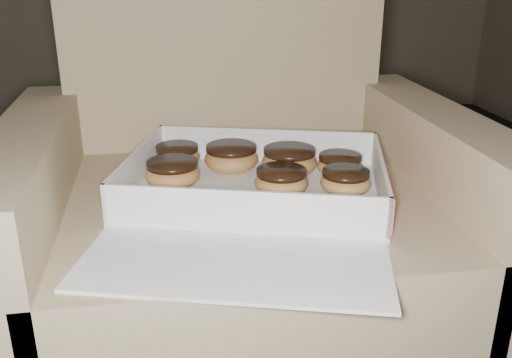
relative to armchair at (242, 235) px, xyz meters
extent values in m
cube|color=#988561|center=(0.00, -0.04, -0.08)|extent=(0.64, 0.64, 0.37)
cube|color=#988561|center=(0.00, 0.25, 0.34)|extent=(0.64, 0.12, 0.46)
cube|color=#988561|center=(-0.34, -0.04, -0.01)|extent=(0.11, 0.64, 0.49)
cube|color=#988561|center=(0.34, -0.04, -0.01)|extent=(0.11, 0.64, 0.49)
cube|color=white|center=(0.02, -0.07, 0.11)|extent=(0.48, 0.41, 0.01)
cube|color=white|center=(0.06, 0.08, 0.15)|extent=(0.39, 0.12, 0.06)
cube|color=white|center=(-0.03, -0.21, 0.15)|extent=(0.39, 0.12, 0.06)
cube|color=white|center=(-0.18, -0.01, 0.15)|extent=(0.09, 0.30, 0.06)
cube|color=white|center=(0.21, -0.13, 0.15)|extent=(0.09, 0.30, 0.06)
cube|color=#E35B66|center=(0.21, -0.13, 0.15)|extent=(0.09, 0.29, 0.05)
cube|color=white|center=(-0.05, -0.30, 0.11)|extent=(0.43, 0.28, 0.01)
ellipsoid|color=#C98946|center=(-0.01, 0.03, 0.14)|extent=(0.10, 0.10, 0.05)
cylinder|color=black|center=(-0.01, 0.03, 0.16)|extent=(0.09, 0.09, 0.01)
ellipsoid|color=#C98946|center=(-0.11, 0.06, 0.14)|extent=(0.08, 0.08, 0.04)
cylinder|color=black|center=(-0.11, 0.06, 0.16)|extent=(0.08, 0.08, 0.01)
ellipsoid|color=#C98946|center=(0.05, -0.09, 0.14)|extent=(0.09, 0.09, 0.04)
cylinder|color=black|center=(0.05, -0.09, 0.16)|extent=(0.08, 0.08, 0.01)
ellipsoid|color=#C98946|center=(-0.12, -0.03, 0.14)|extent=(0.09, 0.09, 0.04)
cylinder|color=black|center=(-0.12, -0.03, 0.16)|extent=(0.09, 0.09, 0.01)
ellipsoid|color=#C98946|center=(0.09, -0.01, 0.14)|extent=(0.10, 0.10, 0.05)
cylinder|color=black|center=(0.09, -0.01, 0.16)|extent=(0.09, 0.09, 0.01)
ellipsoid|color=#C98946|center=(0.17, -0.03, 0.14)|extent=(0.08, 0.08, 0.04)
cylinder|color=black|center=(0.17, -0.03, 0.15)|extent=(0.07, 0.07, 0.01)
ellipsoid|color=#C98946|center=(0.16, -0.11, 0.14)|extent=(0.08, 0.08, 0.04)
cylinder|color=black|center=(0.16, -0.11, 0.15)|extent=(0.08, 0.08, 0.01)
ellipsoid|color=black|center=(0.16, -0.17, 0.12)|extent=(0.01, 0.01, 0.00)
ellipsoid|color=black|center=(-0.12, -0.13, 0.12)|extent=(0.01, 0.01, 0.00)
ellipsoid|color=black|center=(0.13, -0.24, 0.12)|extent=(0.01, 0.01, 0.00)
camera|label=1|loc=(-0.13, -0.93, 0.48)|focal=40.00mm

